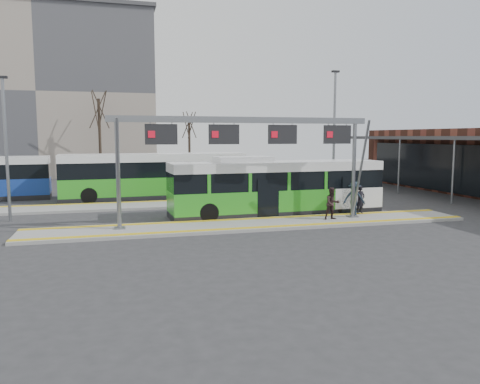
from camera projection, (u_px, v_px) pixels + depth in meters
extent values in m
plane|color=#2D2D30|center=(255.00, 226.00, 23.14)|extent=(120.00, 120.00, 0.00)
cube|color=gray|center=(255.00, 224.00, 23.13)|extent=(22.00, 3.00, 0.15)
cube|color=gray|center=(158.00, 205.00, 29.74)|extent=(20.00, 3.00, 0.15)
cube|color=yellow|center=(249.00, 219.00, 24.22)|extent=(22.00, 0.35, 0.02)
cube|color=yellow|center=(262.00, 227.00, 22.02)|extent=(22.00, 0.35, 0.02)
cube|color=yellow|center=(157.00, 201.00, 30.83)|extent=(20.00, 0.35, 0.02)
cylinder|color=slate|center=(118.00, 174.00, 21.41)|extent=(0.20, 0.20, 5.05)
cube|color=slate|center=(120.00, 228.00, 21.70)|extent=(0.50, 0.50, 0.06)
cylinder|color=slate|center=(118.00, 176.00, 20.73)|extent=(0.12, 1.46, 4.90)
cylinder|color=slate|center=(354.00, 169.00, 24.55)|extent=(0.20, 0.20, 5.05)
cube|color=slate|center=(352.00, 216.00, 24.84)|extent=(0.50, 0.50, 0.06)
cylinder|color=slate|center=(361.00, 170.00, 23.88)|extent=(0.12, 1.46, 4.90)
cube|color=slate|center=(244.00, 120.00, 22.68)|extent=(13.00, 0.25, 0.30)
cube|color=black|center=(161.00, 134.00, 21.71)|extent=(1.50, 0.12, 0.95)
cube|color=red|center=(152.00, 134.00, 21.53)|extent=(0.32, 0.02, 0.32)
cube|color=black|center=(224.00, 134.00, 22.50)|extent=(1.50, 0.12, 0.95)
cube|color=red|center=(215.00, 134.00, 22.31)|extent=(0.32, 0.02, 0.32)
cube|color=black|center=(283.00, 134.00, 23.28)|extent=(1.50, 0.12, 0.95)
cube|color=red|center=(274.00, 134.00, 23.10)|extent=(0.32, 0.02, 0.32)
cube|color=black|center=(337.00, 135.00, 24.07)|extent=(1.50, 0.12, 0.95)
cube|color=red|center=(330.00, 135.00, 23.88)|extent=(0.32, 0.02, 0.32)
cube|color=#3F3F42|center=(477.00, 138.00, 30.78)|extent=(4.00, 30.00, 0.25)
cylinder|color=slate|center=(453.00, 171.00, 30.59)|extent=(0.14, 0.14, 4.30)
cylinder|color=slate|center=(399.00, 166.00, 36.34)|extent=(0.14, 0.14, 4.30)
cube|color=gray|center=(44.00, 96.00, 52.89)|extent=(24.00, 12.00, 18.00)
cube|color=#3F3F42|center=(40.00, 11.00, 51.80)|extent=(24.50, 12.50, 0.40)
cube|color=black|center=(277.00, 212.00, 26.41)|extent=(12.13, 3.01, 0.35)
cube|color=green|center=(277.00, 198.00, 26.32)|extent=(12.13, 3.01, 1.15)
cube|color=black|center=(277.00, 179.00, 26.19)|extent=(12.12, 2.94, 1.00)
cube|color=white|center=(277.00, 166.00, 26.10)|extent=(12.13, 3.01, 0.50)
cube|color=orange|center=(371.00, 166.00, 27.90)|extent=(0.12, 1.79, 0.28)
cube|color=white|center=(243.00, 159.00, 25.46)|extent=(3.08, 1.90, 0.30)
cylinder|color=black|center=(209.00, 213.00, 24.04)|extent=(1.01, 0.34, 1.00)
cylinder|color=black|center=(199.00, 206.00, 26.18)|extent=(1.01, 0.34, 1.00)
cylinder|color=black|center=(344.00, 206.00, 26.38)|extent=(1.01, 0.34, 1.00)
cylinder|color=black|center=(325.00, 201.00, 28.51)|extent=(1.01, 0.34, 1.00)
cube|color=black|center=(155.00, 196.00, 33.25)|extent=(12.93, 3.42, 0.37)
cube|color=green|center=(155.00, 185.00, 33.16)|extent=(12.93, 3.42, 1.23)
cube|color=black|center=(154.00, 169.00, 33.02)|extent=(12.92, 3.34, 1.07)
cube|color=white|center=(154.00, 157.00, 32.93)|extent=(12.93, 3.42, 0.53)
cylinder|color=black|center=(89.00, 196.00, 30.66)|extent=(1.08, 0.38, 1.07)
cylinder|color=black|center=(89.00, 192.00, 32.94)|extent=(1.08, 0.38, 1.07)
cylinder|color=black|center=(211.00, 191.00, 33.28)|extent=(1.08, 0.38, 1.07)
cylinder|color=black|center=(203.00, 188.00, 35.56)|extent=(1.08, 0.38, 1.07)
cylinder|color=black|center=(14.00, 194.00, 31.97)|extent=(1.02, 0.37, 1.00)
cylinder|color=black|center=(18.00, 190.00, 34.08)|extent=(1.02, 0.37, 1.00)
imported|color=black|center=(361.00, 200.00, 25.76)|extent=(0.67, 0.55, 1.57)
imported|color=black|center=(332.00, 203.00, 24.01)|extent=(0.83, 0.65, 1.65)
imported|color=#1E2A37|center=(354.00, 198.00, 25.42)|extent=(1.33, 1.04, 1.82)
cylinder|color=#382B21|center=(100.00, 140.00, 47.02)|extent=(0.28, 0.28, 8.14)
cylinder|color=#382B21|center=(189.00, 146.00, 54.49)|extent=(0.28, 0.28, 6.60)
cylinder|color=slate|center=(6.00, 150.00, 23.95)|extent=(0.16, 0.16, 7.37)
cube|color=black|center=(2.00, 77.00, 23.51)|extent=(0.50, 0.25, 0.12)
cylinder|color=slate|center=(334.00, 138.00, 31.30)|extent=(0.16, 0.16, 8.66)
cube|color=black|center=(336.00, 71.00, 30.79)|extent=(0.50, 0.25, 0.12)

